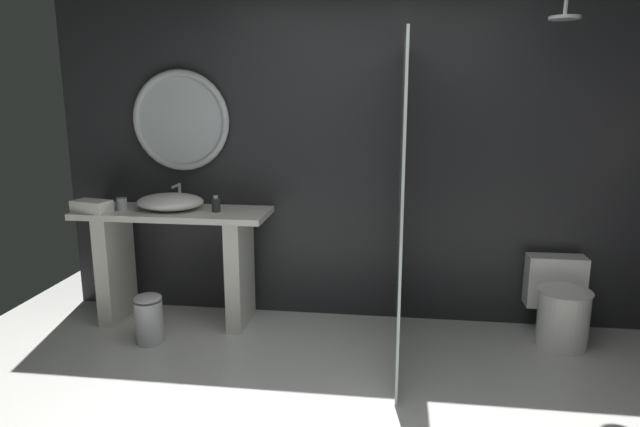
% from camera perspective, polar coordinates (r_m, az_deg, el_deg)
% --- Properties ---
extents(back_wall_panel, '(4.80, 0.10, 2.60)m').
position_cam_1_polar(back_wall_panel, '(4.31, 4.42, 6.07)').
color(back_wall_panel, '#232326').
rests_on(back_wall_panel, ground_plane).
extents(vanity_counter, '(1.46, 0.52, 0.89)m').
position_cam_1_polar(vanity_counter, '(4.45, -14.55, -3.96)').
color(vanity_counter, silver).
rests_on(vanity_counter, ground_plane).
extents(vessel_sink, '(0.51, 0.42, 0.17)m').
position_cam_1_polar(vessel_sink, '(4.37, -15.08, 1.18)').
color(vessel_sink, white).
rests_on(vessel_sink, vanity_counter).
extents(tumbler_cup, '(0.08, 0.08, 0.09)m').
position_cam_1_polar(tumbler_cup, '(4.49, -19.67, 0.94)').
color(tumbler_cup, silver).
rests_on(tumbler_cup, vanity_counter).
extents(soap_dispenser, '(0.07, 0.07, 0.12)m').
position_cam_1_polar(soap_dispenser, '(4.23, -10.63, 0.90)').
color(soap_dispenser, '#282D28').
rests_on(soap_dispenser, vanity_counter).
extents(round_wall_mirror, '(0.78, 0.05, 0.78)m').
position_cam_1_polar(round_wall_mirror, '(4.51, -14.09, 9.22)').
color(round_wall_mirror, '#B7B7BC').
extents(shower_glass_panel, '(0.02, 1.31, 2.10)m').
position_cam_1_polar(shower_glass_panel, '(3.65, 8.27, 0.85)').
color(shower_glass_panel, silver).
rests_on(shower_glass_panel, ground_plane).
extents(rain_shower_head, '(0.20, 0.20, 0.28)m').
position_cam_1_polar(rain_shower_head, '(4.03, 23.83, 18.21)').
color(rain_shower_head, '#B7B7BC').
extents(toilet, '(0.42, 0.55, 0.59)m').
position_cam_1_polar(toilet, '(4.40, 23.40, -8.53)').
color(toilet, white).
rests_on(toilet, ground_plane).
extents(waste_bin, '(0.20, 0.20, 0.37)m').
position_cam_1_polar(waste_bin, '(4.23, -17.13, -10.22)').
color(waste_bin, '#B7B7BC').
rests_on(waste_bin, ground_plane).
extents(folded_hand_towel, '(0.30, 0.21, 0.09)m').
position_cam_1_polar(folded_hand_towel, '(4.47, -22.36, 0.68)').
color(folded_hand_towel, silver).
rests_on(folded_hand_towel, vanity_counter).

